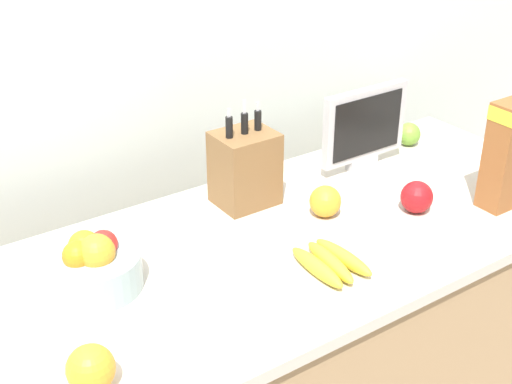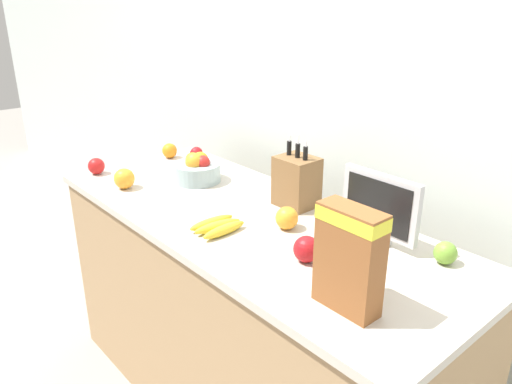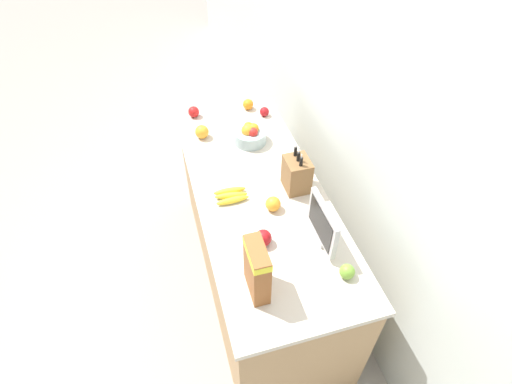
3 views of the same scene
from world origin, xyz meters
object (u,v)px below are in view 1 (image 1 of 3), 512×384
banana_bunch (330,262)px  apple_rear (417,197)px  orange_front_center (325,201)px  orange_mid_left (91,368)px  knife_block (245,168)px  small_monitor (365,126)px  apple_near_bananas (409,134)px  fruit_bowl (93,265)px

banana_bunch → apple_rear: 0.36m
orange_front_center → orange_mid_left: bearing=-161.6°
knife_block → banana_bunch: size_ratio=1.55×
small_monitor → knife_block: bearing=177.5°
apple_near_bananas → orange_front_center: 0.52m
apple_near_bananas → orange_mid_left: bearing=-160.3°
knife_block → banana_bunch: 0.37m
fruit_bowl → apple_near_bananas: size_ratio=2.91×
knife_block → apple_near_bananas: (0.61, 0.02, -0.06)m
banana_bunch → orange_mid_left: (-0.58, -0.05, 0.03)m
apple_rear → orange_mid_left: 0.94m
apple_rear → orange_mid_left: orange_mid_left is taller
small_monitor → apple_near_bananas: small_monitor is taller
fruit_bowl → banana_bunch: (0.46, -0.23, -0.04)m
small_monitor → banana_bunch: 0.55m
apple_rear → small_monitor: bearing=77.0°
apple_near_bananas → orange_mid_left: 1.29m
apple_rear → fruit_bowl: bearing=169.0°
knife_block → apple_rear: knife_block is taller
banana_bunch → small_monitor: bearing=40.4°
banana_bunch → orange_mid_left: size_ratio=2.09×
orange_mid_left → fruit_bowl: bearing=65.9°
banana_bunch → apple_rear: apple_rear is taller
fruit_bowl → apple_rear: fruit_bowl is taller
orange_front_center → banana_bunch: bearing=-126.7°
small_monitor → apple_near_bananas: bearing=9.5°
apple_rear → orange_front_center: apple_rear is taller
small_monitor → fruit_bowl: size_ratio=1.39×
small_monitor → banana_bunch: bearing=-139.6°
orange_front_center → orange_mid_left: size_ratio=0.92×
banana_bunch → apple_near_bananas: bearing=31.4°
orange_front_center → knife_block: bearing=125.9°
small_monitor → fruit_bowl: (-0.86, -0.12, -0.07)m
fruit_bowl → orange_front_center: (0.60, -0.04, -0.01)m
fruit_bowl → orange_front_center: 0.60m
orange_mid_left → orange_front_center: bearing=18.4°
knife_block → banana_bunch: knife_block is taller
banana_bunch → apple_rear: (0.35, 0.08, 0.02)m
small_monitor → apple_rear: (-0.06, -0.27, -0.09)m
small_monitor → orange_front_center: small_monitor is taller
banana_bunch → orange_front_center: (0.14, 0.19, 0.02)m
fruit_bowl → banana_bunch: bearing=-27.0°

